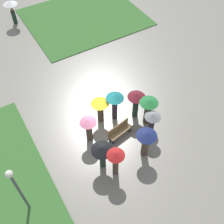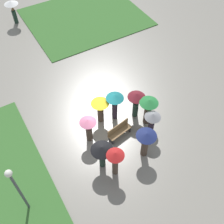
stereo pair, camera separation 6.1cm
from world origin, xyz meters
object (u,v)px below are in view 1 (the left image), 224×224
crowd_person_black (102,151)px  lone_walker_far_path (11,7)px  lamp_post (17,186)px  crowd_person_yellow (100,108)px  crowd_person_grey (152,120)px  crowd_person_pink (89,126)px  crowd_person_red (116,159)px  park_bench (119,131)px  crowd_person_maroon (136,100)px  crowd_person_teal (115,101)px  crowd_person_green (148,107)px  crowd_person_navy (146,140)px

crowd_person_black → lone_walker_far_path: lone_walker_far_path is taller
lamp_post → crowd_person_yellow: (5.64, 2.94, -1.30)m
crowd_person_yellow → crowd_person_grey: bearing=68.5°
crowd_person_pink → crowd_person_red: bearing=-177.0°
crowd_person_grey → crowd_person_yellow: crowd_person_grey is taller
crowd_person_black → crowd_person_pink: size_ratio=0.98×
park_bench → crowd_person_maroon: 2.06m
crowd_person_yellow → lone_walker_far_path: (-1.12, 12.63, 0.32)m
crowd_person_maroon → crowd_person_yellow: 2.14m
crowd_person_teal → lone_walker_far_path: bearing=-83.8°
crowd_person_maroon → lamp_post: bearing=-154.9°
crowd_person_teal → crowd_person_green: 1.94m
park_bench → crowd_person_green: 2.14m
crowd_person_teal → crowd_person_black: bearing=45.6°
crowd_person_green → crowd_person_red: (-3.35, -1.95, 0.06)m
lamp_post → crowd_person_red: (4.59, -0.51, -1.05)m
crowd_person_green → crowd_person_black: bearing=-92.3°
crowd_person_black → crowd_person_teal: (2.24, 2.49, 0.09)m
lamp_post → crowd_person_green: (7.94, 1.44, -1.10)m
park_bench → crowd_person_yellow: bearing=92.6°
lone_walker_far_path → crowd_person_grey: bearing=108.6°
crowd_person_yellow → lone_walker_far_path: bearing=-146.6°
lamp_post → crowd_person_teal: bearing=22.7°
crowd_person_green → lone_walker_far_path: bearing=173.0°
lamp_post → crowd_person_green: lamp_post is taller
park_bench → crowd_person_green: crowd_person_green is taller
crowd_person_black → crowd_person_red: crowd_person_red is taller
crowd_person_maroon → crowd_person_black: 3.95m
crowd_person_black → crowd_person_yellow: size_ratio=1.04×
crowd_person_black → crowd_person_navy: size_ratio=0.93×
crowd_person_teal → crowd_person_yellow: size_ratio=1.17×
crowd_person_black → crowd_person_grey: (3.38, 0.38, -0.11)m
crowd_person_grey → crowd_person_green: crowd_person_green is taller
crowd_person_red → crowd_person_maroon: bearing=-149.7°
lone_walker_far_path → crowd_person_pink: bearing=96.4°
crowd_person_green → park_bench: bearing=-109.6°
crowd_person_maroon → lone_walker_far_path: lone_walker_far_path is taller
crowd_person_maroon → crowd_person_red: crowd_person_red is taller
crowd_person_green → crowd_person_red: bearing=-80.5°
lamp_post → crowd_person_pink: (4.41, 2.06, -1.21)m
crowd_person_navy → crowd_person_red: size_ratio=0.97×
park_bench → crowd_person_yellow: crowd_person_yellow is taller
crowd_person_teal → crowd_person_pink: bearing=15.0°
crowd_person_pink → crowd_person_red: crowd_person_red is taller
crowd_person_maroon → crowd_person_yellow: (-2.00, 0.73, -0.26)m
lamp_post → crowd_person_grey: 7.73m
crowd_person_teal → crowd_person_grey: bearing=116.0°
park_bench → crowd_person_maroon: crowd_person_maroon is taller
crowd_person_pink → lone_walker_far_path: size_ratio=0.93×
crowd_person_grey → lone_walker_far_path: 15.29m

